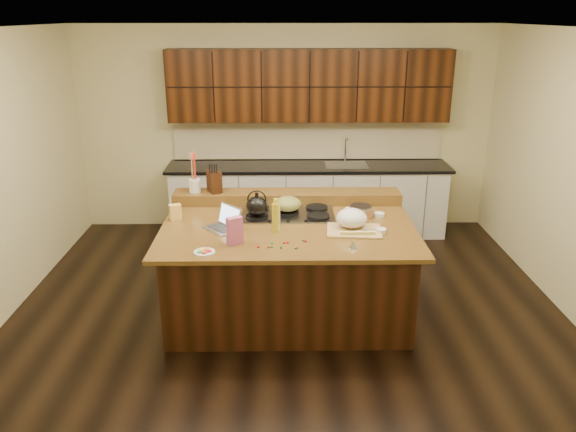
{
  "coord_description": "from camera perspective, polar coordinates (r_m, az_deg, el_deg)",
  "views": [
    {
      "loc": [
        -0.07,
        -4.97,
        2.82
      ],
      "look_at": [
        0.0,
        0.05,
        1.0
      ],
      "focal_mm": 35.0,
      "sensor_mm": 36.0,
      "label": 1
    }
  ],
  "objects": [
    {
      "name": "ramekin_c",
      "position": [
        5.71,
        6.28,
        0.58
      ],
      "size": [
        0.12,
        0.12,
        0.04
      ],
      "primitive_type": "cylinder",
      "rotation": [
        0.0,
        0.0,
        0.23
      ],
      "color": "white",
      "rests_on": "island"
    },
    {
      "name": "gumdrop_9",
      "position": [
        4.82,
        -0.72,
        -3.22
      ],
      "size": [
        0.02,
        0.02,
        0.02
      ],
      "primitive_type": "ellipsoid",
      "color": "#198C26",
      "rests_on": "island"
    },
    {
      "name": "gumdrop_0",
      "position": [
        4.81,
        0.89,
        -3.22
      ],
      "size": [
        0.02,
        0.02,
        0.02
      ],
      "primitive_type": "ellipsoid",
      "color": "red",
      "rests_on": "island"
    },
    {
      "name": "gumdrop_5",
      "position": [
        4.91,
        -1.61,
        -2.74
      ],
      "size": [
        0.02,
        0.02,
        0.02
      ],
      "primitive_type": "ellipsoid",
      "color": "#198C26",
      "rests_on": "island"
    },
    {
      "name": "knife_block",
      "position": [
        5.96,
        -7.5,
        3.49
      ],
      "size": [
        0.18,
        0.22,
        0.23
      ],
      "primitive_type": "cube",
      "rotation": [
        0.0,
        0.0,
        0.43
      ],
      "color": "black",
      "rests_on": "back_ledge"
    },
    {
      "name": "gumdrop_1",
      "position": [
        4.97,
        1.53,
        -2.48
      ],
      "size": [
        0.02,
        0.02,
        0.02
      ],
      "primitive_type": "ellipsoid",
      "color": "#198C26",
      "rests_on": "island"
    },
    {
      "name": "strainer_bowl",
      "position": [
        5.6,
        7.37,
        0.4
      ],
      "size": [
        0.28,
        0.28,
        0.09
      ],
      "primitive_type": "cylinder",
      "rotation": [
        0.0,
        0.0,
        -0.18
      ],
      "color": "#996B3F",
      "rests_on": "island"
    },
    {
      "name": "gumdrop_4",
      "position": [
        4.83,
        -3.03,
        -3.15
      ],
      "size": [
        0.02,
        0.02,
        0.02
      ],
      "primitive_type": "ellipsoid",
      "color": "red",
      "rests_on": "island"
    },
    {
      "name": "back_counter",
      "position": [
        7.44,
        2.08,
        5.62
      ],
      "size": [
        3.7,
        0.66,
        2.4
      ],
      "color": "silver",
      "rests_on": "ground"
    },
    {
      "name": "utensil_crock",
      "position": [
        6.0,
        -9.46,
        3.06
      ],
      "size": [
        0.12,
        0.12,
        0.14
      ],
      "primitive_type": "cylinder",
      "rotation": [
        0.0,
        0.0,
        0.02
      ],
      "color": "white",
      "rests_on": "back_ledge"
    },
    {
      "name": "gumdrop_10",
      "position": [
        4.95,
        1.8,
        -2.57
      ],
      "size": [
        0.02,
        0.02,
        0.02
      ],
      "primitive_type": "ellipsoid",
      "color": "red",
      "rests_on": "island"
    },
    {
      "name": "gumdrop_3",
      "position": [
        4.84,
        -1.68,
        -3.12
      ],
      "size": [
        0.02,
        0.02,
        0.02
      ],
      "primitive_type": "ellipsoid",
      "color": "#198C26",
      "rests_on": "island"
    },
    {
      "name": "pink_bag",
      "position": [
        4.89,
        -5.45,
        -1.5
      ],
      "size": [
        0.15,
        0.13,
        0.25
      ],
      "primitive_type": "cube",
      "rotation": [
        0.0,
        0.0,
        0.55
      ],
      "color": "#B95786",
      "rests_on": "island"
    },
    {
      "name": "vinegar_bottle",
      "position": [
        5.17,
        -1.16,
        -0.2
      ],
      "size": [
        0.08,
        0.08,
        0.25
      ],
      "primitive_type": "cylinder",
      "rotation": [
        0.0,
        0.0,
        0.37
      ],
      "color": "silver",
      "rests_on": "island"
    },
    {
      "name": "ramekin_a",
      "position": [
        5.21,
        9.4,
        -1.51
      ],
      "size": [
        0.12,
        0.12,
        0.04
      ],
      "primitive_type": "cylinder",
      "rotation": [
        0.0,
        0.0,
        0.21
      ],
      "color": "white",
      "rests_on": "island"
    },
    {
      "name": "candy_plate",
      "position": [
        4.79,
        -8.49,
        -3.65
      ],
      "size": [
        0.23,
        0.23,
        0.01
      ],
      "primitive_type": "cylinder",
      "rotation": [
        0.0,
        0.0,
        0.3
      ],
      "color": "white",
      "rests_on": "island"
    },
    {
      "name": "gumdrop_6",
      "position": [
        4.83,
        -1.98,
        -3.17
      ],
      "size": [
        0.02,
        0.02,
        0.02
      ],
      "primitive_type": "ellipsoid",
      "color": "red",
      "rests_on": "island"
    },
    {
      "name": "gumdrop_2",
      "position": [
        4.92,
        -0.05,
        -2.69
      ],
      "size": [
        0.02,
        0.02,
        0.02
      ],
      "primitive_type": "ellipsoid",
      "color": "red",
      "rests_on": "island"
    },
    {
      "name": "kettle",
      "position": [
        5.44,
        -3.18,
        1.01
      ],
      "size": [
        0.27,
        0.27,
        0.19
      ],
      "primitive_type": "ellipsoid",
      "rotation": [
        0.0,
        0.0,
        -0.37
      ],
      "color": "black",
      "rests_on": "cooktop"
    },
    {
      "name": "laptop",
      "position": [
        5.27,
        -6.43,
        -0.69
      ],
      "size": [
        0.38,
        0.39,
        0.21
      ],
      "rotation": [
        0.0,
        0.0,
        -0.85
      ],
      "color": "#B7B7BC",
      "rests_on": "island"
    },
    {
      "name": "island",
      "position": [
        5.51,
        0.01,
        -5.43
      ],
      "size": [
        2.4,
        1.6,
        0.92
      ],
      "color": "black",
      "rests_on": "ground"
    },
    {
      "name": "ramekin_b",
      "position": [
        5.61,
        9.26,
        0.1
      ],
      "size": [
        0.1,
        0.1,
        0.04
      ],
      "primitive_type": "cylinder",
      "rotation": [
        0.0,
        0.0,
        -0.03
      ],
      "color": "white",
      "rests_on": "island"
    },
    {
      "name": "gumdrop_8",
      "position": [
        4.91,
        -0.4,
        -2.73
      ],
      "size": [
        0.02,
        0.02,
        0.02
      ],
      "primitive_type": "ellipsoid",
      "color": "red",
      "rests_on": "island"
    },
    {
      "name": "cooktop",
      "position": [
        5.6,
        -0.04,
        0.25
      ],
      "size": [
        0.92,
        0.52,
        0.05
      ],
      "color": "gray",
      "rests_on": "island"
    },
    {
      "name": "back_ledge",
      "position": [
        5.97,
        -0.09,
        1.95
      ],
      "size": [
        2.4,
        0.3,
        0.12
      ],
      "primitive_type": "cube",
      "color": "black",
      "rests_on": "island"
    },
    {
      "name": "oil_bottle",
      "position": [
        5.14,
        -1.28,
        -0.19
      ],
      "size": [
        0.09,
        0.09,
        0.27
      ],
      "primitive_type": "cylinder",
      "rotation": [
        0.0,
        0.0,
        -0.28
      ],
      "color": "gold",
      "rests_on": "island"
    },
    {
      "name": "gumdrop_7",
      "position": [
        4.8,
        0.76,
        -3.28
      ],
      "size": [
        0.02,
        0.02,
        0.02
      ],
      "primitive_type": "ellipsoid",
      "color": "#198C26",
      "rests_on": "island"
    },
    {
      "name": "room",
      "position": [
        5.19,
        0.01,
        3.45
      ],
      "size": [
        5.52,
        5.02,
        2.72
      ],
      "color": "black",
      "rests_on": "ground"
    },
    {
      "name": "wooden_tray",
      "position": [
        5.22,
        6.54,
        -0.51
      ],
      "size": [
        0.52,
        0.42,
        0.2
      ],
      "rotation": [
        0.0,
        0.0,
        -0.09
      ],
      "color": "tan",
      "rests_on": "island"
    },
    {
      "name": "green_bowl",
      "position": [
        5.57,
        -0.04,
        1.25
      ],
      "size": [
        0.35,
        0.35,
        0.15
      ],
      "primitive_type": "ellipsoid",
      "rotation": [
        0.0,
        0.0,
        -0.42
      ],
      "color": "olive",
      "rests_on": "cooktop"
    },
    {
      "name": "package_box",
      "position": [
        5.56,
        -11.36,
        0.38
      ],
      "size": [
        0.13,
        0.11,
        0.16
      ],
      "primitive_type": "cube",
      "rotation": [
        0.0,
        0.0,
        0.37
      ],
      "color": "#F1BC55",
      "rests_on": "island"
    },
    {
      "name": "kitchen_timer",
      "position": [
        4.85,
        6.68,
        -2.88
      ],
      "size": [
        0.1,
        0.1,
        0.07
      ],
      "primitive_type": "cone",
      "rotation": [
        0.0,
        0.0,
        0.39
      ],
      "color": "silver",
      "rests_on": "island"
    }
  ]
}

